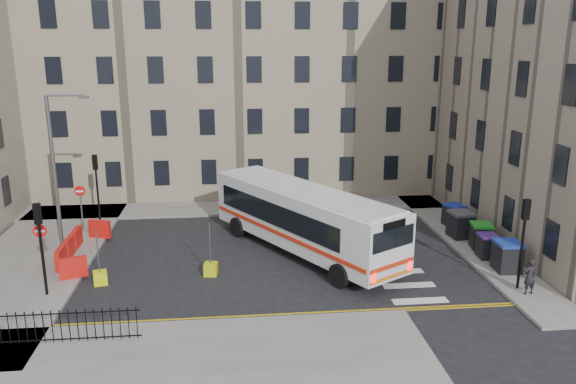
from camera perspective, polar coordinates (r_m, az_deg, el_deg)
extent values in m
plane|color=black|center=(29.57, 2.09, -6.28)|extent=(120.00, 120.00, 0.00)
cube|color=slate|center=(37.49, -8.87, -1.71)|extent=(36.00, 3.20, 0.15)
cube|color=slate|center=(35.47, 15.75, -3.07)|extent=(2.40, 26.00, 0.15)
cube|color=slate|center=(31.86, -24.13, -5.91)|extent=(6.00, 22.00, 0.15)
cube|color=slate|center=(20.53, -14.32, -16.74)|extent=(20.00, 6.00, 0.15)
cube|color=gray|center=(42.99, -10.22, 11.10)|extent=(38.00, 10.50, 16.00)
cylinder|color=black|center=(26.67, 22.59, -5.87)|extent=(0.12, 0.12, 3.20)
cube|color=black|center=(26.05, 23.04, -1.64)|extent=(0.28, 0.22, 0.90)
cylinder|color=black|center=(35.88, -18.75, -0.32)|extent=(0.12, 0.12, 3.20)
cube|color=black|center=(35.43, -19.02, 2.88)|extent=(0.28, 0.22, 0.90)
cylinder|color=black|center=(26.23, -23.64, -6.32)|extent=(0.12, 0.12, 3.20)
cube|color=black|center=(25.61, -24.11, -2.03)|extent=(0.28, 0.22, 0.90)
cylinder|color=#595B5E|center=(31.37, -22.63, 1.72)|extent=(0.20, 0.20, 8.00)
cube|color=#595B5E|center=(30.77, -23.39, 9.11)|extent=(0.50, 0.22, 0.14)
cylinder|color=#595B5E|center=(34.24, -20.22, -1.86)|extent=(0.08, 0.08, 2.40)
cube|color=red|center=(33.86, -20.44, 0.57)|extent=(0.60, 0.04, 0.60)
cylinder|color=#595B5E|center=(27.86, -23.63, -5.98)|extent=(0.08, 0.08, 2.40)
cube|color=red|center=(27.39, -23.95, -3.04)|extent=(0.60, 0.04, 0.60)
cube|color=red|center=(29.35, -22.07, -6.24)|extent=(0.25, 1.25, 1.00)
cube|color=red|center=(30.70, -21.32, -5.24)|extent=(0.25, 1.25, 1.00)
cube|color=red|center=(32.06, -20.64, -4.33)|extent=(0.25, 1.25, 1.00)
cube|color=red|center=(33.04, -18.58, -3.58)|extent=(1.26, 0.66, 1.00)
cube|color=red|center=(27.93, -21.00, -7.19)|extent=(1.26, 0.66, 1.00)
cube|color=black|center=(22.53, -24.83, -11.29)|extent=(7.80, 0.04, 0.04)
cube|color=black|center=(22.97, -24.55, -13.58)|extent=(7.80, 0.04, 0.04)
cube|color=silver|center=(29.10, 1.54, -2.49)|extent=(8.87, 12.15, 2.84)
cube|color=black|center=(28.64, -1.40, -2.30)|extent=(5.21, 8.58, 1.13)
cube|color=black|center=(30.32, 2.99, -1.34)|extent=(5.21, 8.58, 1.13)
cube|color=black|center=(33.94, -5.03, 0.49)|extent=(2.17, 1.34, 1.25)
cube|color=black|center=(24.60, 10.67, -4.67)|extent=(2.17, 1.34, 0.91)
cube|color=red|center=(28.49, -0.73, -4.32)|extent=(6.36, 10.51, 0.20)
cube|color=red|center=(30.18, 3.67, -3.23)|extent=(6.36, 10.51, 0.20)
cube|color=#FF0C0C|center=(24.37, 8.69, -8.64)|extent=(0.24, 0.17, 0.45)
cube|color=#FF0C0C|center=(25.94, 12.24, -7.33)|extent=(0.24, 0.17, 0.45)
cylinder|color=black|center=(32.03, -5.16, -3.57)|extent=(0.86, 1.14, 1.13)
cylinder|color=black|center=(33.53, -1.04, -2.65)|extent=(0.86, 1.14, 1.13)
cylinder|color=black|center=(25.57, 5.24, -8.47)|extent=(0.86, 1.14, 1.13)
cylinder|color=black|center=(27.43, 9.68, -6.97)|extent=(0.86, 1.14, 1.13)
cube|color=black|center=(28.84, 21.36, -6.21)|extent=(1.13, 1.29, 1.31)
cube|color=navy|center=(28.60, 21.50, -4.86)|extent=(1.19, 1.35, 0.14)
cube|color=black|center=(30.25, 19.60, -5.29)|extent=(0.96, 1.09, 1.08)
cube|color=#401B68|center=(30.06, 19.70, -4.21)|extent=(1.01, 1.14, 0.11)
cube|color=black|center=(31.48, 19.00, -4.33)|extent=(1.19, 1.31, 1.20)
cube|color=#1C7E1C|center=(31.28, 19.10, -3.19)|extent=(1.25, 1.37, 0.13)
cube|color=black|center=(32.84, 17.09, -3.27)|extent=(1.21, 1.36, 1.32)
cube|color=#3D3D40|center=(32.63, 17.19, -2.06)|extent=(1.27, 1.43, 0.14)
cube|color=black|center=(34.80, 16.47, -2.35)|extent=(1.18, 1.29, 1.16)
cube|color=navy|center=(34.63, 16.55, -1.34)|extent=(1.24, 1.35, 0.12)
imported|color=black|center=(26.54, 23.34, -7.89)|extent=(0.65, 0.49, 1.61)
cube|color=yellow|center=(27.31, -18.53, -8.26)|extent=(0.73, 0.73, 0.60)
cube|color=#BBBF0B|center=(27.11, -7.85, -7.77)|extent=(0.68, 0.68, 0.60)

